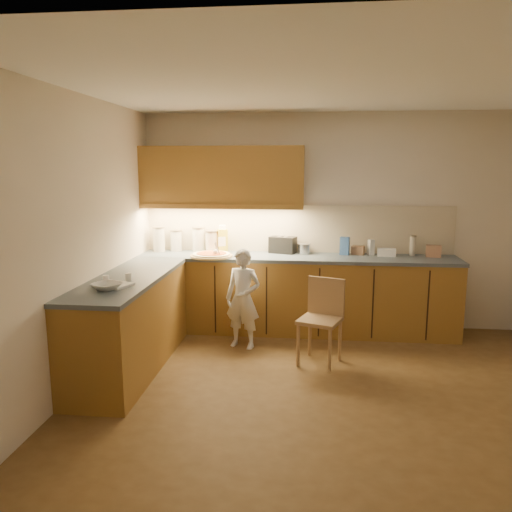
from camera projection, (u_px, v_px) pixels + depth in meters
name	position (u px, v px, depth m)	size (l,w,h in m)	color
room	(337.00, 202.00, 4.06)	(4.54, 4.50, 2.62)	brown
l_counter	(246.00, 302.00, 5.60)	(3.77, 2.62, 0.92)	olive
backsplash	(297.00, 229.00, 6.13)	(3.75, 0.02, 0.58)	beige
upper_cabinets	(222.00, 176.00, 5.95)	(1.95, 0.36, 0.73)	olive
pizza_on_board	(212.00, 255.00, 5.84)	(0.50, 0.50, 0.20)	tan
child	(243.00, 299.00, 5.42)	(0.40, 0.26, 1.09)	white
wooden_chair	(322.00, 314.00, 5.02)	(0.49, 0.49, 0.85)	tan
mixing_bowl	(107.00, 286.00, 4.29)	(0.24, 0.24, 0.06)	white
canister_a	(159.00, 239.00, 6.18)	(0.16, 0.16, 0.31)	beige
canister_b	(176.00, 240.00, 6.23)	(0.15, 0.15, 0.27)	silver
canister_c	(199.00, 239.00, 6.19)	(0.16, 0.16, 0.31)	white
canister_d	(212.00, 241.00, 6.11)	(0.17, 0.17, 0.27)	beige
oil_jug	(223.00, 240.00, 6.09)	(0.14, 0.12, 0.34)	gold
toaster	(283.00, 245.00, 6.08)	(0.35, 0.27, 0.20)	black
steel_pot	(304.00, 249.00, 6.03)	(0.16, 0.16, 0.13)	#BAB9BF
blue_box	(345.00, 246.00, 5.96)	(0.11, 0.07, 0.21)	#365DA2
card_box_a	(358.00, 250.00, 5.98)	(0.15, 0.10, 0.10)	#A27857
white_bottle	(371.00, 247.00, 5.93)	(0.06, 0.06, 0.19)	silver
flat_pack	(387.00, 252.00, 5.90)	(0.21, 0.15, 0.08)	white
tall_jar	(413.00, 246.00, 5.89)	(0.08, 0.08, 0.24)	beige
card_box_b	(433.00, 251.00, 5.84)	(0.17, 0.13, 0.13)	#A07356
dough_cloth	(113.00, 285.00, 4.42)	(0.30, 0.23, 0.02)	white
spice_jar_a	(106.00, 279.00, 4.52)	(0.06, 0.06, 0.07)	white
spice_jar_b	(128.00, 277.00, 4.60)	(0.06, 0.06, 0.07)	white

